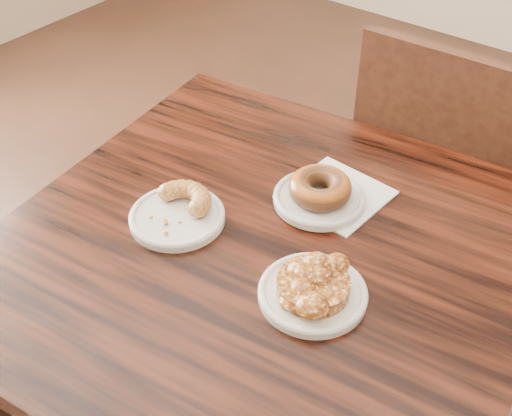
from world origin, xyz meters
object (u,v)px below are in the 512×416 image
Objects in this scene: cruller_fragment at (176,207)px; apple_fritter at (313,283)px; glazed_donut at (320,188)px; chair_far at (466,184)px; cafe_table at (263,379)px.

apple_fritter is at bearing -0.89° from cruller_fragment.
glazed_donut is 0.94× the size of cruller_fragment.
chair_far is at bearing 72.72° from cruller_fragment.
cruller_fragment is (-0.25, -0.80, 0.33)m from chair_far.
chair_far is 7.61× the size of cruller_fragment.
chair_far is 5.92× the size of apple_fritter.
glazed_donut is at bearing 47.87° from cruller_fragment.
glazed_donut is (-0.08, -0.61, 0.34)m from chair_far.
glazed_donut reaches higher than apple_fritter.
cafe_table is at bearing 81.77° from chair_far.
apple_fritter is 0.28m from cruller_fragment.
cafe_table is 7.18× the size of cruller_fragment.
chair_far is 0.87m from apple_fritter.
chair_far is at bearing 76.25° from cafe_table.
apple_fritter is (0.11, -0.19, -0.01)m from glazed_donut.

